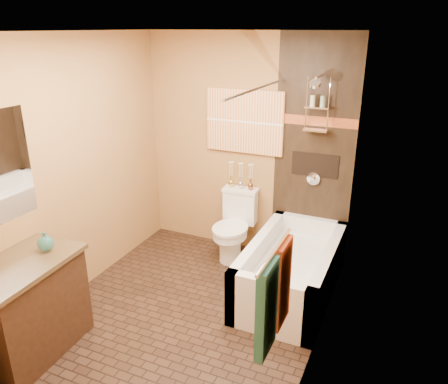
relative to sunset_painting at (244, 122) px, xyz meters
The scene contains 22 objects.
floor 2.14m from the sunset_painting, 89.52° to the right, with size 3.00×3.00×0.00m, color black.
wall_left 1.92m from the sunset_painting, 128.84° to the right, with size 0.02×3.00×2.50m, color #A87041.
wall_right 1.93m from the sunset_painting, 50.58° to the right, with size 0.02×3.00×2.50m, color #A87041.
wall_back 0.30m from the sunset_painting, 63.85° to the left, with size 2.40×0.02×2.50m, color #A87041.
wall_front 2.99m from the sunset_painting, 89.76° to the right, with size 2.40×0.02×2.50m, color #A87041.
ceiling 1.75m from the sunset_painting, 89.52° to the right, with size 3.00×3.00×0.00m, color silver.
alcove_tile_back 0.84m from the sunset_painting, ahead, with size 0.85×0.01×2.50m, color black.
alcove_tile_right 1.43m from the sunset_painting, 31.13° to the right, with size 0.01×1.50×2.50m, color black.
mosaic_band_back 0.79m from the sunset_painting, ahead, with size 0.85×0.01×0.10m, color maroon.
mosaic_band_right 1.40m from the sunset_painting, 31.35° to the right, with size 0.01×1.50×0.10m, color maroon.
alcove_niche 0.91m from the sunset_painting, ahead, with size 0.50×0.01×0.25m, color black.
shower_fixtures 0.83m from the sunset_painting, ahead, with size 0.24×0.33×1.16m.
curtain_rod 0.96m from the sunset_painting, 60.37° to the right, with size 0.03×0.03×1.55m, color silver.
towel_bar 2.78m from the sunset_painting, 65.28° to the right, with size 0.02×0.02×0.55m, color silver.
towel_teal 2.93m from the sunset_painting, 66.18° to the right, with size 0.05×0.22×0.52m, color #1C5360.
towel_rust 2.69m from the sunset_painting, 63.92° to the right, with size 0.05×0.22×0.52m, color maroon.
sunset_painting is the anchor object (origin of this frame).
bathtub 1.72m from the sunset_painting, 41.75° to the right, with size 0.80×1.50×0.55m.
toilet 1.18m from the sunset_painting, 90.00° to the right, with size 0.41×0.60×0.79m.
vanity 2.82m from the sunset_painting, 110.69° to the right, with size 0.61×0.96×0.83m.
teal_bottle 2.42m from the sunset_painting, 111.70° to the right, with size 0.13×0.13×0.20m, color #256F68, non-canonical shape.
bud_vases 0.60m from the sunset_painting, 90.00° to the right, with size 0.30×0.06×0.30m.
Camera 1 is at (1.72, -2.98, 2.54)m, focal length 35.00 mm.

